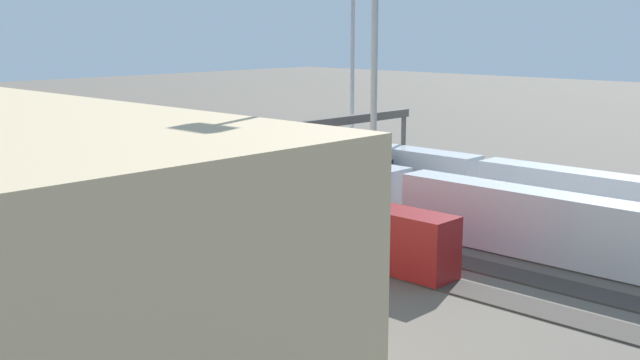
{
  "coord_description": "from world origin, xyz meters",
  "views": [
    {
      "loc": [
        -47.67,
        51.57,
        17.02
      ],
      "look_at": [
        2.84,
        -1.45,
        2.5
      ],
      "focal_mm": 42.91,
      "sensor_mm": 36.0,
      "label": 1
    }
  ],
  "objects_px": {
    "light_mast_1": "(375,12)",
    "train_on_track_2": "(407,199)",
    "light_mast_0": "(353,23)",
    "train_on_track_0": "(480,184)",
    "signal_gantry": "(325,133)",
    "train_on_track_1": "(183,150)",
    "train_on_track_4": "(163,187)"
  },
  "relations": [
    {
      "from": "light_mast_1",
      "to": "signal_gantry",
      "type": "xyz_separation_m",
      "value": [
        15.92,
        -12.11,
        -10.65
      ]
    },
    {
      "from": "train_on_track_1",
      "to": "light_mast_1",
      "type": "distance_m",
      "value": 50.77
    },
    {
      "from": "train_on_track_2",
      "to": "train_on_track_4",
      "type": "bearing_deg",
      "value": 24.71
    },
    {
      "from": "train_on_track_2",
      "to": "signal_gantry",
      "type": "height_order",
      "value": "signal_gantry"
    },
    {
      "from": "train_on_track_0",
      "to": "signal_gantry",
      "type": "bearing_deg",
      "value": 42.78
    },
    {
      "from": "train_on_track_4",
      "to": "light_mast_0",
      "type": "xyz_separation_m",
      "value": [
        -3.15,
        -23.96,
        15.53
      ]
    },
    {
      "from": "train_on_track_1",
      "to": "light_mast_0",
      "type": "bearing_deg",
      "value": -156.21
    },
    {
      "from": "train_on_track_2",
      "to": "signal_gantry",
      "type": "bearing_deg",
      "value": 0.0
    },
    {
      "from": "signal_gantry",
      "to": "train_on_track_1",
      "type": "bearing_deg",
      "value": -9.74
    },
    {
      "from": "light_mast_1",
      "to": "train_on_track_2",
      "type": "bearing_deg",
      "value": -63.05
    },
    {
      "from": "light_mast_0",
      "to": "train_on_track_1",
      "type": "bearing_deg",
      "value": 23.79
    },
    {
      "from": "light_mast_0",
      "to": "light_mast_1",
      "type": "height_order",
      "value": "light_mast_1"
    },
    {
      "from": "train_on_track_4",
      "to": "light_mast_0",
      "type": "relative_size",
      "value": 2.4
    },
    {
      "from": "train_on_track_0",
      "to": "light_mast_0",
      "type": "height_order",
      "value": "light_mast_0"
    },
    {
      "from": "train_on_track_0",
      "to": "signal_gantry",
      "type": "height_order",
      "value": "signal_gantry"
    },
    {
      "from": "train_on_track_0",
      "to": "train_on_track_4",
      "type": "bearing_deg",
      "value": 41.29
    },
    {
      "from": "train_on_track_4",
      "to": "light_mast_0",
      "type": "distance_m",
      "value": 28.73
    },
    {
      "from": "train_on_track_4",
      "to": "train_on_track_2",
      "type": "xyz_separation_m",
      "value": [
        -21.73,
        -10.0,
        0.54
      ]
    },
    {
      "from": "train_on_track_4",
      "to": "light_mast_1",
      "type": "distance_m",
      "value": 32.22
    },
    {
      "from": "train_on_track_0",
      "to": "train_on_track_2",
      "type": "distance_m",
      "value": 10.05
    },
    {
      "from": "light_mast_0",
      "to": "train_on_track_0",
      "type": "bearing_deg",
      "value": 168.59
    },
    {
      "from": "train_on_track_0",
      "to": "train_on_track_2",
      "type": "height_order",
      "value": "same"
    },
    {
      "from": "train_on_track_4",
      "to": "train_on_track_2",
      "type": "relative_size",
      "value": 0.69
    },
    {
      "from": "signal_gantry",
      "to": "train_on_track_0",
      "type": "bearing_deg",
      "value": -137.22
    },
    {
      "from": "train_on_track_0",
      "to": "train_on_track_1",
      "type": "bearing_deg",
      "value": 7.13
    },
    {
      "from": "train_on_track_1",
      "to": "signal_gantry",
      "type": "bearing_deg",
      "value": 170.26
    },
    {
      "from": "train_on_track_2",
      "to": "light_mast_1",
      "type": "height_order",
      "value": "light_mast_1"
    },
    {
      "from": "light_mast_0",
      "to": "signal_gantry",
      "type": "bearing_deg",
      "value": 122.28
    },
    {
      "from": "train_on_track_1",
      "to": "train_on_track_0",
      "type": "bearing_deg",
      "value": -172.87
    },
    {
      "from": "train_on_track_2",
      "to": "light_mast_0",
      "type": "bearing_deg",
      "value": -36.92
    },
    {
      "from": "train_on_track_1",
      "to": "light_mast_0",
      "type": "xyz_separation_m",
      "value": [
        -20.32,
        -8.96,
        15.5
      ]
    },
    {
      "from": "train_on_track_2",
      "to": "signal_gantry",
      "type": "xyz_separation_m",
      "value": [
        9.76,
        0.0,
        4.8
      ]
    }
  ]
}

